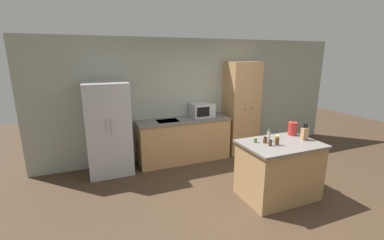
{
  "coord_description": "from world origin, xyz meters",
  "views": [
    {
      "loc": [
        -2.4,
        -2.96,
        2.24
      ],
      "look_at": [
        -0.62,
        1.4,
        1.05
      ],
      "focal_mm": 24.0,
      "sensor_mm": 36.0,
      "label": 1
    }
  ],
  "objects_px": {
    "spice_bottle_amber_oil": "(269,136)",
    "knife_block": "(305,133)",
    "spice_bottle_tall_dark": "(277,141)",
    "spice_bottle_green_herb": "(270,143)",
    "pantry_cabinet": "(241,108)",
    "kettle": "(293,129)",
    "spice_bottle_pale_salt": "(265,140)",
    "refrigerator": "(108,129)",
    "microwave": "(202,110)",
    "spice_bottle_short_red": "(256,140)"
  },
  "relations": [
    {
      "from": "spice_bottle_amber_oil",
      "to": "knife_block",
      "type": "bearing_deg",
      "value": -17.63
    },
    {
      "from": "spice_bottle_tall_dark",
      "to": "spice_bottle_green_herb",
      "type": "xyz_separation_m",
      "value": [
        -0.11,
        0.01,
        -0.03
      ]
    },
    {
      "from": "pantry_cabinet",
      "to": "knife_block",
      "type": "height_order",
      "value": "pantry_cabinet"
    },
    {
      "from": "spice_bottle_tall_dark",
      "to": "kettle",
      "type": "relative_size",
      "value": 0.62
    },
    {
      "from": "spice_bottle_green_herb",
      "to": "spice_bottle_pale_salt",
      "type": "bearing_deg",
      "value": 84.56
    },
    {
      "from": "knife_block",
      "to": "spice_bottle_pale_salt",
      "type": "height_order",
      "value": "knife_block"
    },
    {
      "from": "refrigerator",
      "to": "pantry_cabinet",
      "type": "distance_m",
      "value": 2.98
    },
    {
      "from": "spice_bottle_green_herb",
      "to": "spice_bottle_pale_salt",
      "type": "height_order",
      "value": "same"
    },
    {
      "from": "pantry_cabinet",
      "to": "microwave",
      "type": "relative_size",
      "value": 4.35
    },
    {
      "from": "spice_bottle_tall_dark",
      "to": "spice_bottle_pale_salt",
      "type": "bearing_deg",
      "value": 123.25
    },
    {
      "from": "pantry_cabinet",
      "to": "knife_block",
      "type": "xyz_separation_m",
      "value": [
        -0.1,
        -2.02,
        -0.03
      ]
    },
    {
      "from": "microwave",
      "to": "knife_block",
      "type": "relative_size",
      "value": 1.74
    },
    {
      "from": "spice_bottle_amber_oil",
      "to": "spice_bottle_green_herb",
      "type": "bearing_deg",
      "value": -122.61
    },
    {
      "from": "spice_bottle_pale_salt",
      "to": "knife_block",
      "type": "bearing_deg",
      "value": -9.07
    },
    {
      "from": "spice_bottle_pale_salt",
      "to": "refrigerator",
      "type": "bearing_deg",
      "value": 139.65
    },
    {
      "from": "knife_block",
      "to": "spice_bottle_green_herb",
      "type": "relative_size",
      "value": 2.92
    },
    {
      "from": "spice_bottle_short_red",
      "to": "spice_bottle_amber_oil",
      "type": "xyz_separation_m",
      "value": [
        0.25,
        0.0,
        0.04
      ]
    },
    {
      "from": "pantry_cabinet",
      "to": "spice_bottle_short_red",
      "type": "relative_size",
      "value": 24.69
    },
    {
      "from": "pantry_cabinet",
      "to": "spice_bottle_pale_salt",
      "type": "height_order",
      "value": "pantry_cabinet"
    },
    {
      "from": "spice_bottle_amber_oil",
      "to": "refrigerator",
      "type": "bearing_deg",
      "value": 142.23
    },
    {
      "from": "spice_bottle_short_red",
      "to": "spice_bottle_tall_dark",
      "type": "bearing_deg",
      "value": -44.22
    },
    {
      "from": "knife_block",
      "to": "spice_bottle_pale_salt",
      "type": "relative_size",
      "value": 2.93
    },
    {
      "from": "refrigerator",
      "to": "spice_bottle_amber_oil",
      "type": "bearing_deg",
      "value": -37.77
    },
    {
      "from": "spice_bottle_short_red",
      "to": "kettle",
      "type": "xyz_separation_m",
      "value": [
        0.82,
        0.09,
        0.07
      ]
    },
    {
      "from": "spice_bottle_tall_dark",
      "to": "spice_bottle_amber_oil",
      "type": "height_order",
      "value": "spice_bottle_amber_oil"
    },
    {
      "from": "refrigerator",
      "to": "spice_bottle_amber_oil",
      "type": "height_order",
      "value": "refrigerator"
    },
    {
      "from": "microwave",
      "to": "spice_bottle_pale_salt",
      "type": "bearing_deg",
      "value": -84.59
    },
    {
      "from": "microwave",
      "to": "spice_bottle_amber_oil",
      "type": "relative_size",
      "value": 2.73
    },
    {
      "from": "microwave",
      "to": "spice_bottle_short_red",
      "type": "bearing_deg",
      "value": -88.23
    },
    {
      "from": "spice_bottle_pale_salt",
      "to": "microwave",
      "type": "bearing_deg",
      "value": 95.41
    },
    {
      "from": "knife_block",
      "to": "kettle",
      "type": "bearing_deg",
      "value": 88.91
    },
    {
      "from": "microwave",
      "to": "spice_bottle_pale_salt",
      "type": "xyz_separation_m",
      "value": [
        0.19,
        -1.97,
        -0.11
      ]
    },
    {
      "from": "refrigerator",
      "to": "kettle",
      "type": "bearing_deg",
      "value": -30.56
    },
    {
      "from": "spice_bottle_green_herb",
      "to": "spice_bottle_amber_oil",
      "type": "bearing_deg",
      "value": 57.39
    },
    {
      "from": "spice_bottle_tall_dark",
      "to": "spice_bottle_pale_salt",
      "type": "xyz_separation_m",
      "value": [
        -0.1,
        0.15,
        -0.03
      ]
    },
    {
      "from": "spice_bottle_short_red",
      "to": "kettle",
      "type": "relative_size",
      "value": 0.34
    },
    {
      "from": "refrigerator",
      "to": "knife_block",
      "type": "distance_m",
      "value": 3.49
    },
    {
      "from": "spice_bottle_short_red",
      "to": "knife_block",
      "type": "bearing_deg",
      "value": -12.37
    },
    {
      "from": "knife_block",
      "to": "spice_bottle_green_herb",
      "type": "distance_m",
      "value": 0.7
    },
    {
      "from": "knife_block",
      "to": "kettle",
      "type": "distance_m",
      "value": 0.27
    },
    {
      "from": "spice_bottle_green_herb",
      "to": "kettle",
      "type": "bearing_deg",
      "value": 23.01
    },
    {
      "from": "knife_block",
      "to": "spice_bottle_tall_dark",
      "type": "distance_m",
      "value": 0.59
    },
    {
      "from": "microwave",
      "to": "spice_bottle_tall_dark",
      "type": "height_order",
      "value": "microwave"
    },
    {
      "from": "pantry_cabinet",
      "to": "kettle",
      "type": "distance_m",
      "value": 1.75
    },
    {
      "from": "refrigerator",
      "to": "knife_block",
      "type": "bearing_deg",
      "value": -34.41
    },
    {
      "from": "spice_bottle_short_red",
      "to": "spice_bottle_pale_salt",
      "type": "height_order",
      "value": "spice_bottle_pale_salt"
    },
    {
      "from": "spice_bottle_amber_oil",
      "to": "kettle",
      "type": "height_order",
      "value": "kettle"
    },
    {
      "from": "pantry_cabinet",
      "to": "knife_block",
      "type": "relative_size",
      "value": 7.55
    },
    {
      "from": "pantry_cabinet",
      "to": "spice_bottle_tall_dark",
      "type": "height_order",
      "value": "pantry_cabinet"
    },
    {
      "from": "refrigerator",
      "to": "spice_bottle_pale_salt",
      "type": "height_order",
      "value": "refrigerator"
    }
  ]
}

